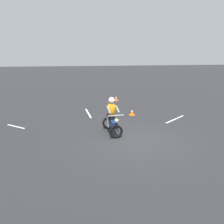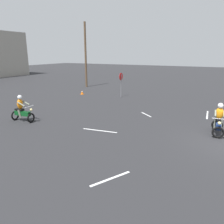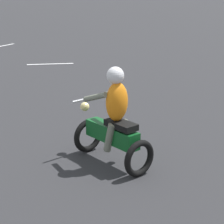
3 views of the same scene
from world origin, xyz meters
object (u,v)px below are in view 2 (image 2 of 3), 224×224
motorcycle_rider_foreground (219,121)px  motorcycle_rider_background (22,110)px  traffic_cone_mid_center (82,92)px  stop_sign (121,80)px  utility_pole_near (86,55)px

motorcycle_rider_foreground → motorcycle_rider_background: same height
motorcycle_rider_foreground → traffic_cone_mid_center: size_ratio=4.03×
stop_sign → utility_pole_near: size_ratio=0.30×
motorcycle_rider_foreground → traffic_cone_mid_center: bearing=-29.3°
motorcycle_rider_foreground → stop_sign: (6.55, 8.84, 0.91)m
motorcycle_rider_background → utility_pole_near: 14.63m
motorcycle_rider_background → utility_pole_near: (13.56, 4.52, 3.09)m
motorcycle_rider_foreground → traffic_cone_mid_center: (5.84, 12.92, -0.53)m
motorcycle_rider_foreground → stop_sign: size_ratio=0.72×
stop_sign → traffic_cone_mid_center: size_ratio=5.59×
motorcycle_rider_foreground → motorcycle_rider_background: 11.36m
utility_pole_near → motorcycle_rider_background: bearing=-161.6°
motorcycle_rider_background → traffic_cone_mid_center: motorcycle_rider_background is taller
motorcycle_rider_background → stop_sign: stop_sign is taller
traffic_cone_mid_center → utility_pole_near: 6.19m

